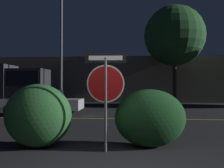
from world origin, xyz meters
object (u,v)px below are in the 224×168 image
at_px(passing_car_2, 42,102).
at_px(delivery_truck, 2,84).
at_px(stop_sign, 106,83).
at_px(hedge_bush_3, 150,118).
at_px(street_lamp, 61,25).
at_px(tree_0, 174,36).
at_px(hedge_bush_2, 38,116).

xyz_separation_m(passing_car_2, delivery_truck, (-4.59, 4.57, 1.00)).
height_order(stop_sign, hedge_bush_3, stop_sign).
relative_size(passing_car_2, street_lamp, 0.50).
distance_m(stop_sign, passing_car_2, 8.00).
relative_size(stop_sign, tree_0, 0.26).
bearing_deg(street_lamp, passing_car_2, -87.05).
bearing_deg(tree_0, delivery_truck, -160.79).
relative_size(hedge_bush_2, passing_car_2, 0.38).
xyz_separation_m(stop_sign, hedge_bush_2, (-1.63, 0.27, -0.77)).
relative_size(hedge_bush_3, tree_0, 0.20).
height_order(hedge_bush_2, delivery_truck, delivery_truck).
height_order(passing_car_2, street_lamp, street_lamp).
bearing_deg(delivery_truck, hedge_bush_2, 32.58).
relative_size(street_lamp, tree_0, 1.01).
relative_size(stop_sign, hedge_bush_3, 1.30).
bearing_deg(passing_car_2, stop_sign, -152.14).
xyz_separation_m(passing_car_2, street_lamp, (-0.21, 4.14, 4.96)).
bearing_deg(delivery_truck, street_lamp, 85.19).
height_order(street_lamp, tree_0, street_lamp).
bearing_deg(tree_0, passing_car_2, -132.08).
distance_m(hedge_bush_2, hedge_bush_3, 2.64).
height_order(hedge_bush_2, passing_car_2, hedge_bush_2).
height_order(delivery_truck, street_lamp, street_lamp).
relative_size(hedge_bush_3, street_lamp, 0.20).
distance_m(hedge_bush_2, street_lamp, 12.09).
bearing_deg(tree_0, stop_sign, -104.66).
distance_m(hedge_bush_2, tree_0, 17.40).
height_order(hedge_bush_3, tree_0, tree_0).
xyz_separation_m(stop_sign, passing_car_2, (-3.97, 6.89, -0.86)).
relative_size(hedge_bush_3, passing_car_2, 0.40).
distance_m(hedge_bush_3, street_lamp, 12.73).
xyz_separation_m(hedge_bush_2, hedge_bush_3, (2.63, 0.23, -0.06)).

